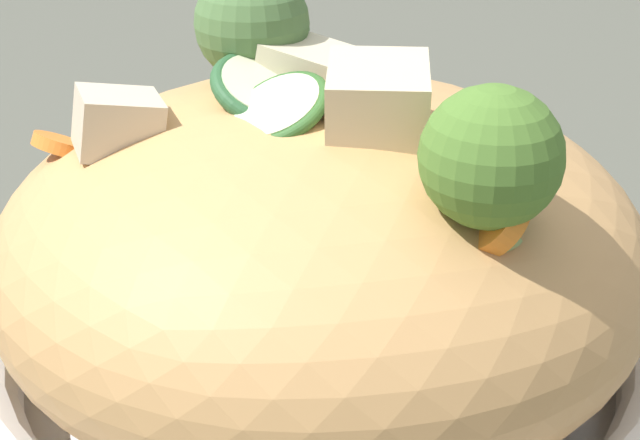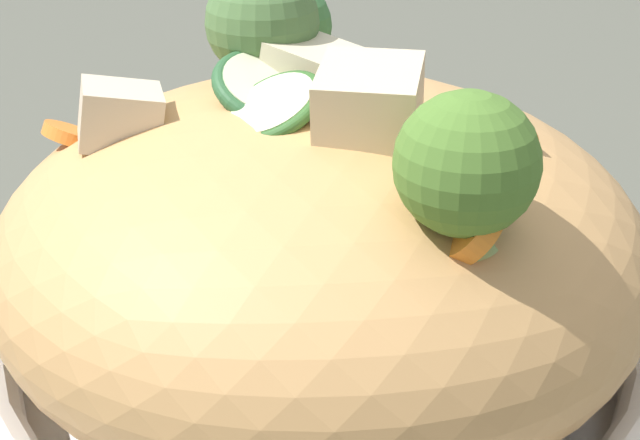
# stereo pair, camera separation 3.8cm
# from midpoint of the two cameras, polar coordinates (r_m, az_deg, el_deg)

# --- Properties ---
(ground_plane) EXTENTS (3.00, 3.00, 0.00)m
(ground_plane) POSITION_cam_midpoint_polar(r_m,az_deg,el_deg) (0.43, 2.57, -11.88)
(ground_plane) COLOR #4F5046
(serving_bowl) EXTENTS (0.31, 0.31, 0.06)m
(serving_bowl) POSITION_cam_midpoint_polar(r_m,az_deg,el_deg) (0.42, 2.65, -8.62)
(serving_bowl) COLOR white
(serving_bowl) RESTS_ON ground_plane
(noodle_heap) EXTENTS (0.26, 0.26, 0.14)m
(noodle_heap) POSITION_cam_midpoint_polar(r_m,az_deg,el_deg) (0.39, 2.81, -1.74)
(noodle_heap) COLOR tan
(noodle_heap) RESTS_ON serving_bowl
(broccoli_florets) EXTENTS (0.16, 0.18, 0.07)m
(broccoli_florets) POSITION_cam_midpoint_polar(r_m,az_deg,el_deg) (0.38, 3.07, 9.11)
(broccoli_florets) COLOR #99BF75
(broccoli_florets) RESTS_ON serving_bowl
(carrot_coins) EXTENTS (0.10, 0.20, 0.03)m
(carrot_coins) POSITION_cam_midpoint_polar(r_m,az_deg,el_deg) (0.34, 5.93, 3.22)
(carrot_coins) COLOR orange
(carrot_coins) RESTS_ON serving_bowl
(zucchini_slices) EXTENTS (0.07, 0.07, 0.02)m
(zucchini_slices) POSITION_cam_midpoint_polar(r_m,az_deg,el_deg) (0.36, 0.09, 7.23)
(zucchini_slices) COLOR beige
(zucchini_slices) RESTS_ON serving_bowl
(chicken_chunks) EXTENTS (0.09, 0.14, 0.04)m
(chicken_chunks) POSITION_cam_midpoint_polar(r_m,az_deg,el_deg) (0.35, 1.64, 6.97)
(chicken_chunks) COLOR beige
(chicken_chunks) RESTS_ON serving_bowl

